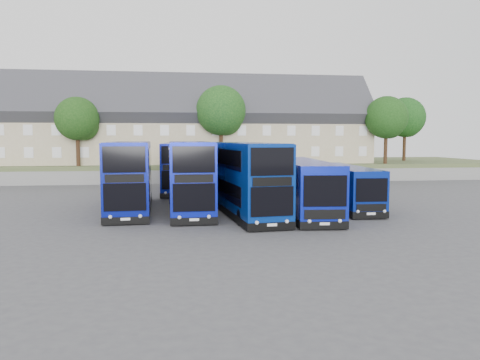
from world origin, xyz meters
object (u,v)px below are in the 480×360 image
coach_east_a (302,187)px  tree_west (79,120)px  dd_front_left (130,177)px  tree_east (387,119)px  tree_mid (222,113)px  dd_front_mid (189,177)px  tree_far (406,119)px

coach_east_a → tree_west: size_ratio=1.73×
dd_front_left → tree_west: size_ratio=1.59×
dd_front_left → tree_west: bearing=107.7°
tree_east → coach_east_a: bearing=-126.2°
tree_west → tree_mid: tree_mid is taller
tree_west → dd_front_mid: bearing=-61.5°
tree_west → tree_mid: (16.00, 0.50, 1.02)m
dd_front_left → tree_west: 22.29m
tree_east → tree_far: size_ratio=0.94×
dd_front_left → tree_east: bearing=33.4°
tree_west → tree_east: size_ratio=0.94×
dd_front_left → coach_east_a: size_ratio=0.92×
tree_west → coach_east_a: bearing=-50.2°
tree_mid → tree_far: (26.00, 6.50, -0.34)m
tree_east → tree_mid: bearing=178.6°
tree_east → tree_far: bearing=49.4°
tree_east → tree_far: 9.23m
dd_front_left → tree_far: size_ratio=1.40×
dd_front_mid → coach_east_a: 7.86m
tree_mid → tree_east: 20.02m
dd_front_left → tree_west: tree_west is taller
tree_mid → tree_east: size_ratio=1.12×
dd_front_mid → tree_east: 32.77m
coach_east_a → tree_east: (16.86, 23.01, 5.64)m
tree_west → tree_east: tree_east is taller
dd_front_left → tree_far: tree_far is taller
tree_east → tree_far: (6.00, 7.00, 0.34)m
dd_front_mid → tree_far: (30.48, 28.20, 5.36)m
tree_far → tree_east: bearing=-130.6°
tree_far → tree_mid: bearing=-166.0°
dd_front_left → coach_east_a: dd_front_left is taller
dd_front_mid → tree_far: size_ratio=1.40×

